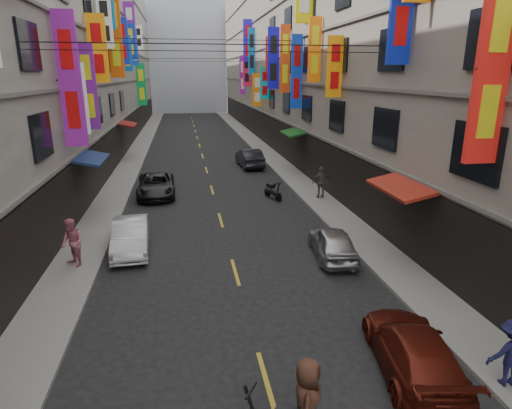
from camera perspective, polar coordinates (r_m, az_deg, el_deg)
name	(u,v)px	position (r m, az deg, el deg)	size (l,w,h in m)	color
sidewalk_left	(134,157)	(39.24, -15.98, 6.05)	(2.00, 90.00, 0.12)	slate
sidewalk_right	(268,153)	(39.75, 1.57, 6.83)	(2.00, 90.00, 0.12)	slate
building_row_left	(46,42)	(39.81, -26.22, 18.85)	(10.14, 90.00, 19.00)	#9C988E
building_row_right	(335,46)	(40.81, 10.50, 20.12)	(10.14, 90.00, 19.00)	gray
haze_block	(187,53)	(88.48, -9.16, 19.29)	(18.00, 8.00, 22.00)	#ADB2C0
shop_signage	(202,43)	(31.55, -7.25, 20.63)	(14.00, 55.00, 11.78)	#103BC2
street_awnings	(192,155)	(22.74, -8.57, 6.56)	(13.99, 35.20, 0.41)	#12441F
overhead_cables	(207,42)	(26.49, -6.49, 20.68)	(14.00, 38.04, 1.24)	black
lane_markings	(204,162)	(36.10, -6.91, 5.59)	(0.12, 80.20, 0.01)	gold
scooter_far_right	(273,191)	(25.14, 2.24, 1.74)	(0.78, 1.74, 1.14)	black
car_left_mid	(131,236)	(18.38, -16.38, -4.04)	(1.39, 3.99, 1.32)	silver
car_left_far	(156,185)	(26.40, -13.18, 2.51)	(2.16, 4.68, 1.30)	black
car_right_near	(413,351)	(11.58, 20.25, -17.83)	(1.71, 4.20, 1.22)	#601A10
car_right_mid	(333,242)	(17.35, 10.17, -5.00)	(1.46, 3.64, 1.24)	#B5B6BA
car_right_far	(249,158)	(33.99, -0.88, 6.25)	(1.54, 4.41, 1.45)	#25252C
pedestrian_lfar	(72,243)	(17.32, -23.31, -4.72)	(0.89, 0.61, 1.84)	#C56877
pedestrian_rnear	(511,353)	(11.84, 30.88, -16.60)	(1.06, 0.55, 1.64)	#15163C
pedestrian_rfar	(321,182)	(25.09, 8.71, 2.94)	(1.08, 0.61, 1.84)	#57575A
pedestrian_crossing	(307,402)	(9.20, 6.83, -24.63)	(0.91, 0.62, 1.85)	#44281B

